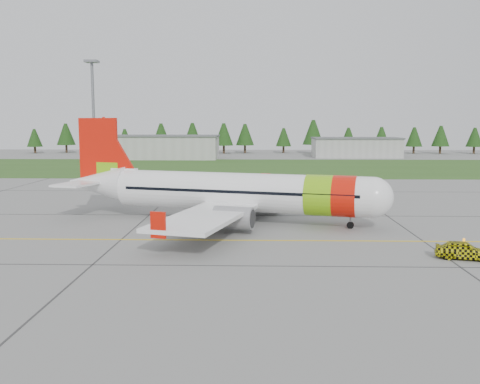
{
  "coord_description": "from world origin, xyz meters",
  "views": [
    {
      "loc": [
        -3.92,
        -35.34,
        9.64
      ],
      "look_at": [
        -5.22,
        13.15,
        3.38
      ],
      "focal_mm": 40.0,
      "sensor_mm": 36.0,
      "label": 1
    }
  ],
  "objects": [
    {
      "name": "ground",
      "position": [
        0.0,
        0.0,
        0.0
      ],
      "size": [
        320.0,
        320.0,
        0.0
      ],
      "primitive_type": "plane",
      "color": "gray",
      "rests_on": "ground"
    },
    {
      "name": "aircraft",
      "position": [
        -6.01,
        16.37,
        2.94
      ],
      "size": [
        32.88,
        31.01,
        10.18
      ],
      "rotation": [
        0.0,
        0.0,
        -0.27
      ],
      "color": "white",
      "rests_on": "ground"
    },
    {
      "name": "follow_me_car",
      "position": [
        11.02,
        2.3,
        1.92
      ],
      "size": [
        1.68,
        1.84,
        3.85
      ],
      "primitive_type": "imported",
      "rotation": [
        0.0,
        0.0,
        1.3
      ],
      "color": "#F5EF0D",
      "rests_on": "ground"
    },
    {
      "name": "service_van",
      "position": [
        -31.46,
        58.95,
        2.42
      ],
      "size": [
        2.13,
        2.08,
        4.84
      ],
      "primitive_type": "imported",
      "rotation": [
        0.0,
        0.0,
        -0.35
      ],
      "color": "silver",
      "rests_on": "ground"
    },
    {
      "name": "grass_strip",
      "position": [
        0.0,
        82.0,
        0.01
      ],
      "size": [
        320.0,
        50.0,
        0.03
      ],
      "primitive_type": "cube",
      "color": "#30561E",
      "rests_on": "ground"
    },
    {
      "name": "taxi_guideline",
      "position": [
        0.0,
        8.0,
        0.01
      ],
      "size": [
        120.0,
        0.25,
        0.02
      ],
      "primitive_type": "cube",
      "color": "gold",
      "rests_on": "ground"
    },
    {
      "name": "hangar_west",
      "position": [
        -30.0,
        110.0,
        3.0
      ],
      "size": [
        32.0,
        14.0,
        6.0
      ],
      "primitive_type": "cube",
      "color": "#A8A8A3",
      "rests_on": "ground"
    },
    {
      "name": "hangar_east",
      "position": [
        25.0,
        118.0,
        2.6
      ],
      "size": [
        24.0,
        12.0,
        5.2
      ],
      "primitive_type": "cube",
      "color": "#A8A8A3",
      "rests_on": "ground"
    },
    {
      "name": "floodlight_mast",
      "position": [
        -32.0,
        58.0,
        10.0
      ],
      "size": [
        0.5,
        0.5,
        20.0
      ],
      "primitive_type": "cylinder",
      "color": "slate",
      "rests_on": "ground"
    },
    {
      "name": "treeline",
      "position": [
        0.0,
        138.0,
        5.0
      ],
      "size": [
        160.0,
        8.0,
        10.0
      ],
      "primitive_type": null,
      "color": "#1C3F14",
      "rests_on": "ground"
    }
  ]
}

